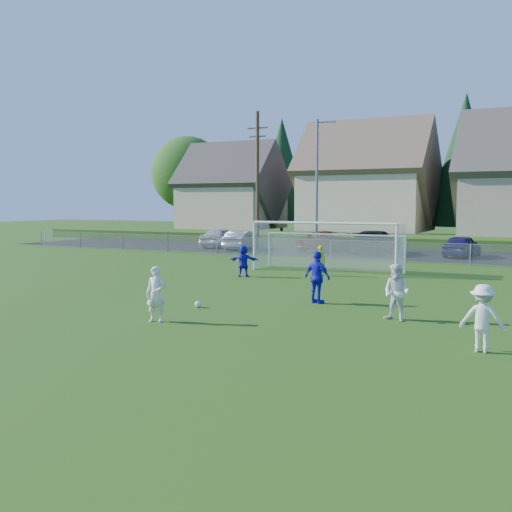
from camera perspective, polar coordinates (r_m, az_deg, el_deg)
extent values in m
plane|color=#193D0C|center=(16.27, -12.94, -7.16)|extent=(160.00, 160.00, 0.00)
plane|color=black|center=(41.13, 12.37, 0.22)|extent=(60.00, 60.00, 0.00)
cube|color=#1E420F|center=(48.38, 14.61, 1.35)|extent=(70.00, 6.00, 0.80)
sphere|color=white|center=(19.69, -5.54, -4.60)|extent=(0.22, 0.22, 0.22)
imported|color=white|center=(17.42, -9.51, -3.60)|extent=(0.66, 0.50, 1.61)
imported|color=white|center=(17.80, 13.23, -3.40)|extent=(0.97, 0.87, 1.66)
imported|color=white|center=(14.69, 20.77, -5.57)|extent=(1.03, 0.62, 1.56)
imported|color=#1714C4|center=(20.43, 5.87, -2.04)|extent=(1.13, 0.76, 1.78)
imported|color=#1714C4|center=(27.68, -1.20, -0.47)|extent=(1.43, 0.82, 1.47)
imported|color=#BFCE18|center=(28.22, 6.13, -0.43)|extent=(0.61, 0.52, 1.42)
imported|color=#B9BBC2|center=(45.85, -3.34, 1.76)|extent=(1.97, 4.53, 1.52)
imported|color=#BABABA|center=(43.75, -1.40, 1.51)|extent=(2.01, 4.32, 1.37)
imported|color=#63110B|center=(42.42, 6.83, 1.42)|extent=(3.05, 5.47, 1.45)
imported|color=black|center=(40.80, 11.32, 1.30)|extent=(2.53, 5.57, 1.58)
imported|color=#1D1751|center=(39.85, 19.01, 0.90)|extent=(2.15, 4.26, 1.39)
cylinder|color=white|center=(30.60, -0.18, 0.98)|extent=(0.12, 0.12, 2.44)
cylinder|color=white|center=(28.06, 13.22, 0.47)|extent=(0.12, 0.12, 2.44)
cylinder|color=white|center=(29.06, 6.26, 3.14)|extent=(7.30, 0.12, 0.12)
cylinder|color=white|center=(32.24, 1.28, 0.61)|extent=(0.08, 0.08, 1.80)
cylinder|color=white|center=(29.83, 14.03, 0.10)|extent=(0.08, 0.08, 1.80)
cylinder|color=white|center=(30.78, 7.43, 2.04)|extent=(7.30, 0.08, 0.08)
cube|color=silver|center=(30.84, 7.41, 0.37)|extent=(7.30, 0.02, 1.80)
cube|color=silver|center=(31.40, 0.57, 1.08)|extent=(0.02, 1.80, 2.44)
cube|color=silver|center=(28.93, 13.65, 0.59)|extent=(0.02, 1.80, 2.44)
cube|color=silver|center=(29.91, 6.86, 3.19)|extent=(7.30, 1.80, 0.02)
cube|color=gray|center=(35.75, 10.19, 1.42)|extent=(52.00, 0.03, 0.03)
cube|color=gray|center=(35.80, 10.18, 0.50)|extent=(52.00, 0.02, 1.14)
cylinder|color=gray|center=(49.89, -19.77, 1.56)|extent=(0.06, 0.06, 1.20)
cylinder|color=gray|center=(35.80, 10.18, 0.50)|extent=(0.06, 0.06, 1.20)
cylinder|color=slate|center=(40.94, 5.81, 6.58)|extent=(0.18, 0.18, 9.00)
cylinder|color=slate|center=(41.10, 6.53, 12.59)|extent=(1.20, 0.12, 0.12)
cube|color=slate|center=(40.89, 7.34, 12.55)|extent=(0.36, 0.18, 0.12)
cylinder|color=#473321|center=(43.90, 0.14, 7.16)|extent=(0.26, 0.26, 10.00)
cube|color=#473321|center=(44.20, 0.14, 12.09)|extent=(1.60, 0.10, 0.10)
cube|color=#473321|center=(44.13, 0.14, 11.32)|extent=(1.30, 0.10, 0.10)
cube|color=tan|center=(62.05, -2.30, 4.75)|extent=(9.00, 8.00, 4.50)
pyramid|color=#423D38|center=(62.36, -2.32, 10.89)|extent=(9.90, 8.80, 4.41)
cube|color=#C6B58E|center=(57.52, 10.52, 5.14)|extent=(11.00, 9.00, 5.50)
pyramid|color=brown|center=(58.06, 10.64, 12.78)|extent=(12.10, 9.90, 4.96)
cylinder|color=#382616|center=(69.63, -6.46, 3.88)|extent=(0.36, 0.36, 3.96)
sphere|color=#2B5B19|center=(69.70, -6.50, 7.86)|extent=(8.36, 8.36, 8.36)
cylinder|color=#382616|center=(68.35, 2.45, 2.73)|extent=(0.30, 0.30, 1.20)
cone|color=#143819|center=(68.39, 2.47, 8.14)|extent=(6.76, 6.76, 11.70)
cylinder|color=#382616|center=(65.82, 10.77, 2.55)|extent=(0.30, 0.30, 1.20)
cone|color=#143819|center=(65.84, 10.86, 7.78)|extent=(6.24, 6.24, 10.80)
cylinder|color=#382616|center=(60.81, 19.07, 2.16)|extent=(0.30, 0.30, 1.20)
cone|color=#143819|center=(60.88, 19.26, 8.66)|extent=(7.28, 7.28, 12.60)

